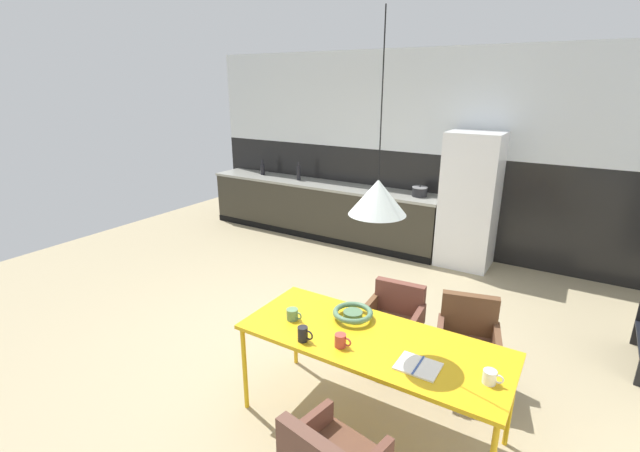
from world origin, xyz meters
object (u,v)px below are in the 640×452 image
at_px(fruit_bowl, 353,313).
at_px(mug_glass_clear, 490,377).
at_px(mug_short_terracotta, 303,334).
at_px(open_book, 418,366).
at_px(dining_table, 372,344).
at_px(armchair_far_side, 468,333).
at_px(bottle_vinegar_dark, 299,172).
at_px(refrigerator_column, 470,201).
at_px(armchair_near_window, 395,313).
at_px(bottle_oil_tall, 263,169).
at_px(mug_white_ceramic, 293,314).
at_px(mug_tall_blue, 341,341).
at_px(cooking_pot, 420,192).
at_px(pendant_lamp_over_table_near, 378,197).

xyz_separation_m(fruit_bowl, mug_glass_clear, (1.05, -0.24, -0.00)).
bearing_deg(mug_short_terracotta, open_book, 10.04).
bearing_deg(mug_glass_clear, dining_table, 175.22).
bearing_deg(armchair_far_side, mug_short_terracotta, 38.56).
bearing_deg(bottle_vinegar_dark, fruit_bowl, -50.08).
relative_size(armchair_far_side, fruit_bowl, 2.54).
height_order(mug_glass_clear, bottle_vinegar_dark, bottle_vinegar_dark).
height_order(refrigerator_column, mug_glass_clear, refrigerator_column).
bearing_deg(armchair_near_window, mug_glass_clear, 132.26).
bearing_deg(fruit_bowl, open_book, -26.30).
bearing_deg(refrigerator_column, armchair_near_window, -89.07).
distance_m(mug_short_terracotta, bottle_oil_tall, 5.15).
bearing_deg(mug_white_ceramic, mug_glass_clear, 0.60).
bearing_deg(fruit_bowl, bottle_oil_tall, 136.80).
xyz_separation_m(fruit_bowl, mug_short_terracotta, (-0.15, -0.45, 0.01)).
xyz_separation_m(mug_short_terracotta, bottle_vinegar_dark, (-2.63, 3.78, 0.22)).
bearing_deg(mug_short_terracotta, mug_glass_clear, 10.09).
relative_size(armchair_far_side, bottle_oil_tall, 2.95).
bearing_deg(bottle_oil_tall, armchair_far_side, -32.01).
bearing_deg(mug_tall_blue, bottle_vinegar_dark, 127.99).
bearing_deg(mug_glass_clear, fruit_bowl, 167.28).
bearing_deg(dining_table, armchair_far_side, 61.08).
distance_m(armchair_far_side, mug_white_ceramic, 1.47).
bearing_deg(open_book, armchair_near_window, 119.27).
height_order(mug_glass_clear, cooking_pot, cooking_pot).
bearing_deg(mug_white_ceramic, cooking_pot, 94.76).
bearing_deg(mug_white_ceramic, armchair_near_window, 63.95).
relative_size(dining_table, pendant_lamp_over_table_near, 1.56).
relative_size(bottle_oil_tall, pendant_lamp_over_table_near, 0.22).
xyz_separation_m(refrigerator_column, bottle_vinegar_dark, (-2.82, 0.00, 0.09)).
bearing_deg(open_book, pendant_lamp_over_table_near, 161.16).
relative_size(open_book, pendant_lamp_over_table_near, 0.22).
xyz_separation_m(armchair_near_window, armchair_far_side, (0.64, 0.00, 0.01)).
bearing_deg(bottle_oil_tall, mug_short_terracotta, -48.00).
xyz_separation_m(dining_table, armchair_far_side, (0.47, 0.85, -0.21)).
bearing_deg(armchair_far_side, bottle_vinegar_dark, -51.10).
distance_m(mug_glass_clear, bottle_oil_tall, 5.88).
distance_m(armchair_far_side, open_book, 1.03).
xyz_separation_m(mug_tall_blue, pendant_lamp_over_table_near, (0.14, 0.19, 0.98)).
xyz_separation_m(cooking_pot, bottle_oil_tall, (-2.91, 0.03, 0.04)).
bearing_deg(mug_white_ceramic, open_book, -3.41).
bearing_deg(armchair_near_window, fruit_bowl, 79.31).
relative_size(mug_glass_clear, bottle_oil_tall, 0.46).
bearing_deg(cooking_pot, mug_white_ceramic, -85.24).
relative_size(open_book, bottle_oil_tall, 1.00).
distance_m(refrigerator_column, mug_glass_clear, 3.71).
bearing_deg(armchair_near_window, refrigerator_column, -93.52).
distance_m(armchair_near_window, fruit_bowl, 0.75).
bearing_deg(pendant_lamp_over_table_near, mug_tall_blue, -126.41).
height_order(dining_table, bottle_vinegar_dark, bottle_vinegar_dark).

